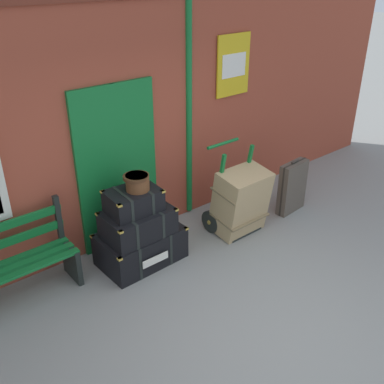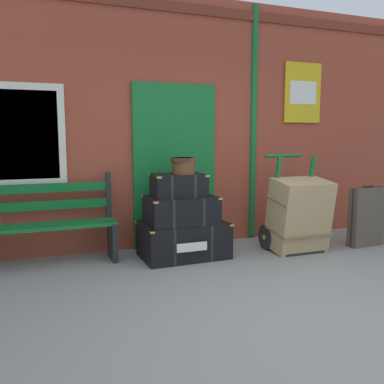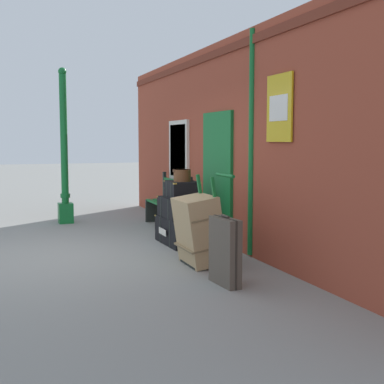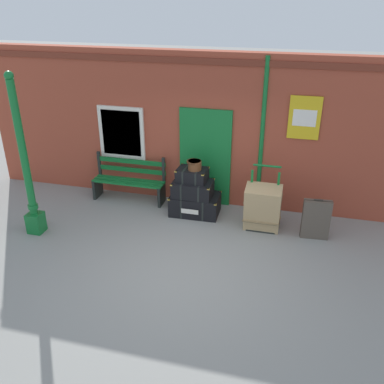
# 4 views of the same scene
# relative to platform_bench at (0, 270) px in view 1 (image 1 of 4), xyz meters

# --- Properties ---
(ground_plane) EXTENTS (60.00, 60.00, 0.00)m
(ground_plane) POSITION_rel_platform_bench_xyz_m (1.86, -2.16, -0.44)
(ground_plane) COLOR gray
(brick_facade) EXTENTS (10.40, 0.35, 3.20)m
(brick_facade) POSITION_rel_platform_bench_xyz_m (1.84, 0.44, 1.15)
(brick_facade) COLOR #9E422D
(brick_facade) RESTS_ON ground
(platform_bench) EXTENTS (1.60, 0.43, 1.01)m
(platform_bench) POSITION_rel_platform_bench_xyz_m (0.00, 0.00, 0.00)
(platform_bench) COLOR #146B2D
(platform_bench) RESTS_ON ground
(steamer_trunk_base) EXTENTS (1.03, 0.69, 0.43)m
(steamer_trunk_base) POSITION_rel_platform_bench_xyz_m (1.57, -0.28, -0.23)
(steamer_trunk_base) COLOR black
(steamer_trunk_base) RESTS_ON ground
(steamer_trunk_middle) EXTENTS (0.81, 0.55, 0.33)m
(steamer_trunk_middle) POSITION_rel_platform_bench_xyz_m (1.53, -0.32, 0.14)
(steamer_trunk_middle) COLOR black
(steamer_trunk_middle) RESTS_ON steamer_trunk_base
(steamer_trunk_top) EXTENTS (0.63, 0.48, 0.27)m
(steamer_trunk_top) POSITION_rel_platform_bench_xyz_m (1.51, -0.28, 0.43)
(steamer_trunk_top) COLOR black
(steamer_trunk_top) RESTS_ON steamer_trunk_middle
(round_hatbox) EXTENTS (0.30, 0.29, 0.19)m
(round_hatbox) POSITION_rel_platform_bench_xyz_m (1.56, -0.30, 0.66)
(round_hatbox) COLOR brown
(round_hatbox) RESTS_ON steamer_trunk_top
(porters_trolley) EXTENTS (0.71, 0.56, 1.21)m
(porters_trolley) POSITION_rel_platform_bench_xyz_m (2.99, -0.41, -0.17)
(porters_trolley) COLOR black
(porters_trolley) RESTS_ON ground
(large_brown_trunk) EXTENTS (0.70, 0.56, 0.93)m
(large_brown_trunk) POSITION_rel_platform_bench_xyz_m (2.99, -0.58, 0.02)
(large_brown_trunk) COLOR tan
(large_brown_trunk) RESTS_ON ground
(suitcase_oxblood) EXTENTS (0.52, 0.20, 0.81)m
(suitcase_oxblood) POSITION_rel_platform_bench_xyz_m (3.99, -0.65, -0.06)
(suitcase_oxblood) COLOR #51473D
(suitcase_oxblood) RESTS_ON ground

